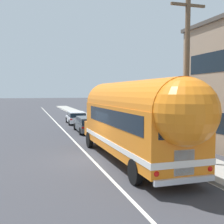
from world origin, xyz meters
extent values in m
plane|color=#38383D|center=(0.00, 0.00, 0.00)|extent=(300.00, 300.00, 0.00)
cube|color=silver|center=(0.00, 12.00, 0.00)|extent=(0.14, 80.00, 0.01)
cube|color=silver|center=(3.60, 12.00, 0.00)|extent=(0.12, 80.00, 0.01)
cube|color=#9E9B93|center=(4.81, 10.00, 0.07)|extent=(2.42, 90.00, 0.15)
cylinder|color=brown|center=(4.20, -2.36, 4.25)|extent=(0.24, 0.24, 8.50)
cube|color=brown|center=(4.20, -2.36, 7.70)|extent=(1.80, 0.12, 0.12)
cube|color=orange|center=(1.81, -1.26, 1.75)|extent=(2.65, 9.75, 2.30)
cylinder|color=orange|center=(1.81, -1.26, 2.90)|extent=(2.60, 9.65, 2.45)
sphere|color=orange|center=(1.89, -6.06, 2.90)|extent=(2.40, 2.40, 2.40)
cube|color=orange|center=(1.73, 4.25, 1.07)|extent=(2.28, 1.33, 0.95)
cube|color=white|center=(1.81, -1.26, 1.10)|extent=(2.69, 9.79, 0.24)
cube|color=black|center=(1.82, -1.56, 2.35)|extent=(2.65, 7.95, 0.76)
cube|color=black|center=(1.89, -6.07, 2.40)|extent=(2.00, 0.11, 0.84)
cube|color=white|center=(1.89, -6.08, 1.15)|extent=(0.80, 0.07, 0.90)
cube|color=silver|center=(1.89, -6.17, 0.55)|extent=(2.34, 0.18, 0.20)
sphere|color=red|center=(0.84, -6.11, 0.85)|extent=(0.20, 0.20, 0.20)
sphere|color=red|center=(2.94, -6.08, 0.85)|extent=(0.20, 0.20, 0.20)
cube|color=black|center=(1.74, 3.65, 2.40)|extent=(2.14, 0.13, 0.96)
cube|color=silver|center=(1.72, 4.94, 0.95)|extent=(0.90, 0.11, 0.56)
cylinder|color=black|center=(0.57, 3.18, 0.50)|extent=(0.28, 1.00, 1.00)
cylinder|color=black|center=(2.91, 3.22, 0.50)|extent=(0.28, 1.00, 1.00)
cylinder|color=black|center=(0.69, -4.53, 0.50)|extent=(0.28, 1.00, 1.00)
cylinder|color=black|center=(3.03, -4.50, 0.50)|extent=(0.28, 1.00, 1.00)
cube|color=#474C51|center=(1.92, 10.18, 0.52)|extent=(1.99, 4.74, 0.60)
cube|color=#474C51|center=(1.91, 9.70, 1.09)|extent=(1.76, 3.29, 0.55)
cube|color=black|center=(1.91, 9.70, 1.06)|extent=(1.82, 3.33, 0.43)
cube|color=red|center=(1.04, 7.84, 0.70)|extent=(0.20, 0.04, 0.14)
cube|color=red|center=(2.69, 7.80, 0.70)|extent=(0.20, 0.04, 0.14)
cylinder|color=black|center=(1.05, 11.85, 0.32)|extent=(0.21, 0.64, 0.64)
cylinder|color=black|center=(2.86, 11.81, 0.32)|extent=(0.21, 0.64, 0.64)
cylinder|color=black|center=(0.98, 8.55, 0.32)|extent=(0.21, 0.64, 0.64)
cylinder|color=black|center=(2.79, 8.51, 0.32)|extent=(0.21, 0.64, 0.64)
cube|color=white|center=(2.03, 17.06, 0.52)|extent=(1.98, 4.38, 0.60)
cube|color=white|center=(2.01, 16.58, 1.09)|extent=(1.73, 2.93, 0.55)
cube|color=black|center=(2.01, 16.58, 1.06)|extent=(1.79, 2.97, 0.43)
cube|color=red|center=(1.16, 14.91, 0.70)|extent=(0.20, 0.05, 0.14)
cube|color=red|center=(2.75, 14.86, 0.70)|extent=(0.20, 0.05, 0.14)
cylinder|color=black|center=(1.20, 18.55, 0.32)|extent=(0.22, 0.65, 0.64)
cylinder|color=black|center=(2.95, 18.49, 0.32)|extent=(0.22, 0.65, 0.64)
cylinder|color=black|center=(1.10, 15.63, 0.32)|extent=(0.22, 0.65, 0.64)
cylinder|color=black|center=(2.85, 15.57, 0.32)|extent=(0.22, 0.65, 0.64)
camera|label=1|loc=(-3.27, -14.66, 3.59)|focal=45.95mm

